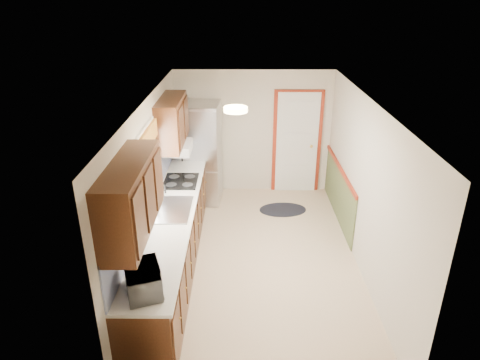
{
  "coord_description": "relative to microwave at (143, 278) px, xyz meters",
  "views": [
    {
      "loc": [
        -0.22,
        -5.43,
        3.72
      ],
      "look_at": [
        -0.25,
        0.35,
        1.15
      ],
      "focal_mm": 32.0,
      "sensor_mm": 36.0,
      "label": 1
    }
  ],
  "objects": [
    {
      "name": "rug",
      "position": [
        1.74,
        3.53,
        -1.1
      ],
      "size": [
        0.9,
        0.62,
        0.01
      ],
      "primitive_type": "ellipsoid",
      "rotation": [
        0.0,
        0.0,
        0.08
      ],
      "color": "black",
      "rests_on": "ground"
    },
    {
      "name": "refrigerator",
      "position": [
        0.18,
        4.0,
        -0.17
      ],
      "size": [
        0.83,
        0.81,
        1.88
      ],
      "rotation": [
        0.0,
        0.0,
        -0.06
      ],
      "color": "#B7B7BC",
      "rests_on": "ground"
    },
    {
      "name": "kitchen_run",
      "position": [
        -0.04,
        1.66,
        -0.3
      ],
      "size": [
        0.63,
        4.0,
        2.2
      ],
      "color": "#3A1C0D",
      "rests_on": "ground"
    },
    {
      "name": "room_shell",
      "position": [
        1.2,
        1.95,
        0.09
      ],
      "size": [
        3.2,
        5.2,
        2.52
      ],
      "color": "#C9B08E",
      "rests_on": "ground"
    },
    {
      "name": "cooktop",
      "position": [
        0.01,
        2.7,
        -0.16
      ],
      "size": [
        0.53,
        0.63,
        0.02
      ],
      "primitive_type": "cube",
      "color": "black",
      "rests_on": "kitchen_run"
    },
    {
      "name": "microwave",
      "position": [
        0.0,
        0.0,
        0.0
      ],
      "size": [
        0.42,
        0.56,
        0.34
      ],
      "primitive_type": "imported",
      "rotation": [
        0.0,
        0.0,
        1.91
      ],
      "color": "white",
      "rests_on": "kitchen_run"
    },
    {
      "name": "ceiling_fixture",
      "position": [
        0.9,
        1.75,
        1.25
      ],
      "size": [
        0.3,
        0.3,
        0.06
      ],
      "primitive_type": "cylinder",
      "color": "#FFD88C",
      "rests_on": "room_shell"
    },
    {
      "name": "back_wall_trim",
      "position": [
        2.19,
        4.16,
        -0.22
      ],
      "size": [
        1.12,
        2.3,
        2.08
      ],
      "color": "maroon",
      "rests_on": "ground"
    }
  ]
}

